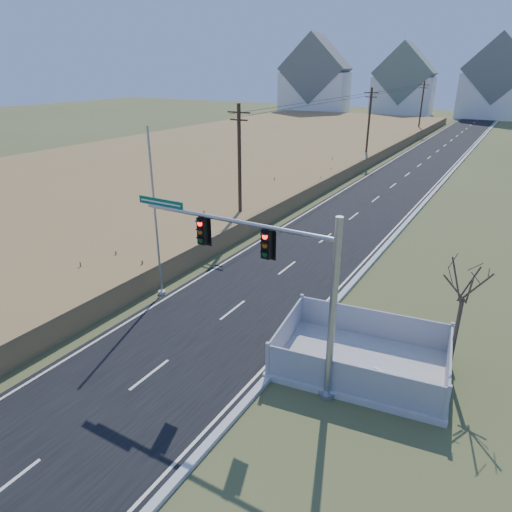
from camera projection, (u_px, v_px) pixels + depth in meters
The scene contains 15 objects.
ground at pixel (182, 351), 19.62m from camera, with size 260.00×260.00×0.00m, color #4D5227.
road at pixel (426, 160), 59.40m from camera, with size 8.00×180.00×0.06m, color black.
curb at pixel (460, 163), 57.43m from camera, with size 0.30×180.00×0.18m, color #B2AFA8.
reed_marsh at pixel (230, 151), 62.44m from camera, with size 38.00×110.00×1.30m, color olive.
utility_pole_near at pixel (240, 166), 32.80m from camera, with size 1.80×0.26×9.00m.
utility_pole_mid at pixel (369, 124), 56.68m from camera, with size 1.80×0.26×9.00m.
utility_pole_far at pixel (421, 107), 80.55m from camera, with size 1.80×0.26×9.00m.
condo_nw at pixel (315, 82), 114.03m from camera, with size 17.69×13.38×19.05m.
condo_nnw at pixel (404, 86), 111.33m from camera, with size 14.93×11.17×17.03m.
condo_n at pixel (496, 84), 104.88m from camera, with size 15.27×10.20×18.54m.
traffic_signal_mast at pixel (285, 281), 16.12m from camera, with size 8.77×0.60×6.97m.
fence_enclosure at pixel (361, 361), 18.44m from camera, with size 7.28×5.44×1.54m.
open_sign at pixel (380, 378), 17.32m from camera, with size 0.55×0.21×0.69m.
flagpole at pixel (157, 233), 23.18m from camera, with size 0.40×0.40×8.79m.
bare_tree at pixel (466, 281), 16.62m from camera, with size 1.92×1.92×5.08m.
Camera 1 is at (11.15, -12.64, 11.30)m, focal length 32.00 mm.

